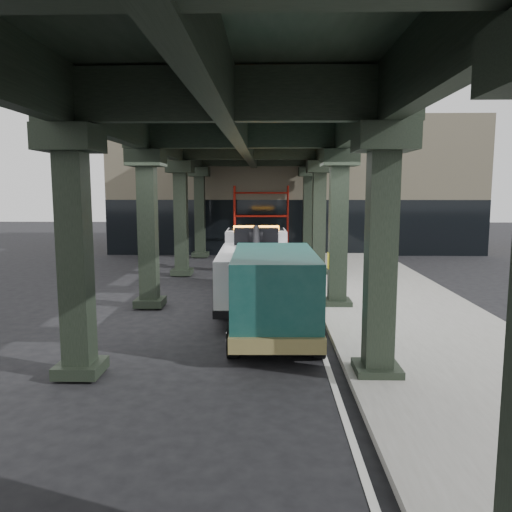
# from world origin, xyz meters

# --- Properties ---
(ground) EXTENTS (90.00, 90.00, 0.00)m
(ground) POSITION_xyz_m (0.00, 0.00, 0.00)
(ground) COLOR black
(ground) RESTS_ON ground
(sidewalk) EXTENTS (5.00, 40.00, 0.15)m
(sidewalk) POSITION_xyz_m (4.50, 2.00, 0.07)
(sidewalk) COLOR gray
(sidewalk) RESTS_ON ground
(lane_stripe) EXTENTS (0.12, 38.00, 0.01)m
(lane_stripe) POSITION_xyz_m (1.70, 2.00, 0.01)
(lane_stripe) COLOR silver
(lane_stripe) RESTS_ON ground
(viaduct) EXTENTS (7.40, 32.00, 6.40)m
(viaduct) POSITION_xyz_m (-0.40, 2.00, 5.46)
(viaduct) COLOR black
(viaduct) RESTS_ON ground
(building) EXTENTS (22.00, 10.00, 8.00)m
(building) POSITION_xyz_m (2.00, 20.00, 4.00)
(building) COLOR #C6B793
(building) RESTS_ON ground
(scaffolding) EXTENTS (3.08, 0.88, 4.00)m
(scaffolding) POSITION_xyz_m (0.00, 14.64, 2.11)
(scaffolding) COLOR #B7190E
(scaffolding) RESTS_ON ground
(tow_truck) EXTENTS (2.54, 7.97, 2.59)m
(tow_truck) POSITION_xyz_m (0.01, 2.99, 1.26)
(tow_truck) COLOR black
(tow_truck) RESTS_ON ground
(towed_van) EXTENTS (2.31, 5.56, 2.24)m
(towed_van) POSITION_xyz_m (0.56, -1.01, 1.20)
(towed_van) COLOR #13443F
(towed_van) RESTS_ON ground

